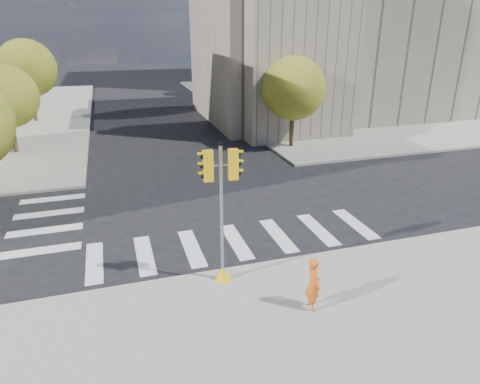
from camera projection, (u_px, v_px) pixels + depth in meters
name	position (u px, v px, depth m)	size (l,w,h in m)	color
ground	(225.00, 221.00, 18.84)	(160.00, 160.00, 0.00)	black
sidewalk_far_right	(337.00, 100.00, 47.39)	(28.00, 40.00, 0.15)	gray
civic_building	(338.00, 33.00, 37.41)	(26.00, 16.00, 19.39)	gray
tree_lw_mid	(6.00, 97.00, 26.99)	(4.00, 4.00, 5.77)	#382616
tree_lw_far	(27.00, 69.00, 35.57)	(4.80, 4.80, 6.95)	#382616
tree_re_near	(294.00, 88.00, 28.28)	(4.20, 4.20, 6.16)	#382616
tree_re_mid	(240.00, 67.00, 38.82)	(4.60, 4.60, 6.66)	#382616
tree_re_far	(210.00, 62.00, 49.64)	(4.00, 4.00, 5.88)	#382616
lamp_near	(278.00, 74.00, 31.77)	(0.35, 0.18, 8.11)	black
lamp_far	(228.00, 59.00, 44.19)	(0.35, 0.18, 8.11)	black
traffic_signal	(222.00, 225.00, 13.55)	(1.08, 0.56, 4.71)	#E2B20B
photographer	(313.00, 284.00, 12.56)	(0.61, 0.40, 1.68)	#E55C15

